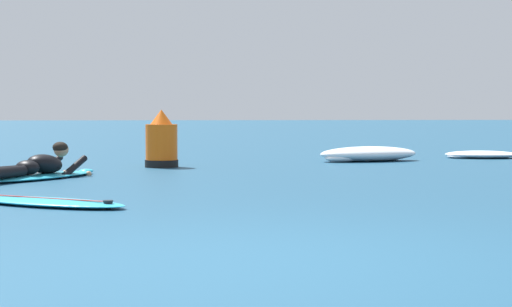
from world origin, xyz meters
TOP-DOWN VIEW (x-y plane):
  - ground_plane at (0.00, 10.00)m, footprint 120.00×120.00m
  - surfer_far at (-2.41, 6.69)m, footprint 1.64×2.39m
  - drifting_surfboard at (-1.77, 3.32)m, footprint 1.84×1.46m
  - whitewater_mid_right at (5.33, 11.32)m, footprint 1.55×1.14m
  - whitewater_back at (2.92, 10.46)m, footprint 2.05×1.31m
  - channel_marker_buoy at (-0.79, 9.09)m, footprint 0.54×0.54m

SIDE VIEW (x-z plane):
  - ground_plane at x=0.00m, z-range 0.00..0.00m
  - drifting_surfboard at x=-1.77m, z-range -0.05..0.11m
  - whitewater_mid_right at x=5.33m, z-range 0.00..0.14m
  - whitewater_back at x=2.92m, z-range -0.01..0.26m
  - surfer_far at x=-2.41m, z-range -0.14..0.41m
  - channel_marker_buoy at x=-0.79m, z-range -0.10..0.84m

